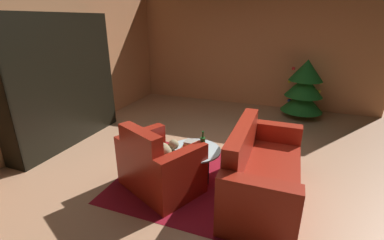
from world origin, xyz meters
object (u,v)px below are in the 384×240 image
bookshelf_unit (68,81)px  book_stack_on_table (192,146)px  coffee_table (194,153)px  bottle_on_table (203,146)px  couch_red (261,173)px  armchair_red (159,167)px  decorated_tree (304,88)px

bookshelf_unit → book_stack_on_table: (2.42, -0.55, -0.52)m
coffee_table → bottle_on_table: bottle_on_table is taller
couch_red → book_stack_on_table: 0.90m
armchair_red → couch_red: 1.24m
couch_red → decorated_tree: 3.20m
coffee_table → bottle_on_table: (0.15, -0.11, 0.17)m
armchair_red → bottle_on_table: (0.50, 0.19, 0.28)m
couch_red → bottle_on_table: 0.76m
couch_red → decorated_tree: bearing=81.7°
bookshelf_unit → armchair_red: bearing=-21.8°
bookshelf_unit → book_stack_on_table: bearing=-12.9°
couch_red → decorated_tree: decorated_tree is taller
bookshelf_unit → couch_red: (3.30, -0.55, -0.73)m
bookshelf_unit → book_stack_on_table: size_ratio=8.88×
couch_red → bottle_on_table: (-0.70, -0.10, 0.28)m
armchair_red → decorated_tree: 3.83m
armchair_red → coffee_table: armchair_red is taller
bookshelf_unit → bottle_on_table: size_ratio=6.62×
couch_red → decorated_tree: (0.46, 3.15, 0.34)m
armchair_red → decorated_tree: size_ratio=0.93×
bottle_on_table → decorated_tree: decorated_tree is taller
couch_red → book_stack_on_table: bearing=-179.5°
coffee_table → bottle_on_table: bearing=-37.6°
coffee_table → couch_red: bearing=-0.9°
bookshelf_unit → coffee_table: (2.46, -0.53, -0.62)m
armchair_red → book_stack_on_table: (0.32, 0.29, 0.21)m
coffee_table → decorated_tree: (1.31, 3.13, 0.23)m
coffee_table → bottle_on_table: size_ratio=2.10×
bookshelf_unit → bottle_on_table: (2.60, -0.65, -0.45)m
couch_red → coffee_table: (-0.85, 0.01, 0.11)m
couch_red → book_stack_on_table: size_ratio=7.03×
book_stack_on_table → decorated_tree: 3.43m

